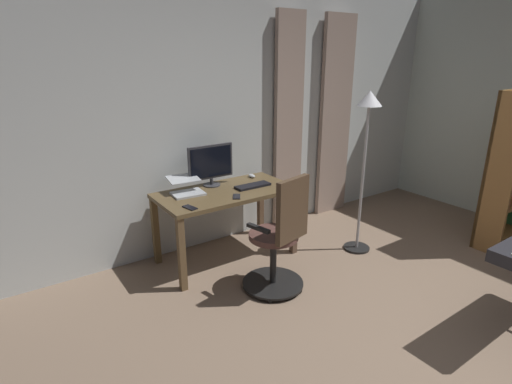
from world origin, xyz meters
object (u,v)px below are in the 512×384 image
(desk, at_px, (226,200))
(laptop, at_px, (186,188))
(computer_keyboard, at_px, (253,186))
(computer_mouse, at_px, (252,176))
(office_chair, at_px, (280,240))
(computer_monitor, at_px, (211,163))
(cell_phone_face_up, at_px, (237,197))
(cell_phone_by_monitor, at_px, (190,208))
(floor_lamp, at_px, (367,133))

(desk, relative_size, laptop, 3.80)
(computer_keyboard, height_order, laptop, laptop)
(computer_mouse, bearing_deg, computer_keyboard, 57.90)
(desk, relative_size, computer_mouse, 13.67)
(office_chair, xyz_separation_m, computer_monitor, (0.10, -1.03, 0.48))
(computer_monitor, distance_m, laptop, 0.38)
(laptop, bearing_deg, desk, 162.68)
(office_chair, xyz_separation_m, cell_phone_face_up, (0.08, -0.57, 0.25))
(cell_phone_by_monitor, xyz_separation_m, cell_phone_face_up, (-0.50, -0.01, 0.00))
(computer_monitor, bearing_deg, cell_phone_face_up, 92.82)
(computer_keyboard, xyz_separation_m, cell_phone_face_up, (0.30, 0.17, -0.01))
(cell_phone_by_monitor, height_order, cell_phone_face_up, same)
(computer_keyboard, relative_size, laptop, 1.05)
(office_chair, relative_size, laptop, 3.01)
(computer_monitor, bearing_deg, office_chair, 95.64)
(laptop, distance_m, computer_mouse, 0.83)
(office_chair, relative_size, floor_lamp, 0.64)
(computer_keyboard, bearing_deg, cell_phone_face_up, 29.69)
(computer_keyboard, bearing_deg, desk, -10.47)
(computer_mouse, height_order, cell_phone_by_monitor, computer_mouse)
(office_chair, height_order, computer_monitor, computer_monitor)
(laptop, distance_m, cell_phone_by_monitor, 0.42)
(cell_phone_face_up, bearing_deg, floor_lamp, -165.13)
(cell_phone_face_up, bearing_deg, desk, -60.06)
(computer_monitor, distance_m, floor_lamp, 1.60)
(desk, bearing_deg, computer_keyboard, 169.53)
(computer_keyboard, height_order, cell_phone_by_monitor, computer_keyboard)
(computer_mouse, distance_m, cell_phone_by_monitor, 1.09)
(desk, distance_m, laptop, 0.42)
(laptop, bearing_deg, cell_phone_face_up, 137.90)
(laptop, xyz_separation_m, floor_lamp, (-1.63, 0.79, 0.49))
(desk, height_order, computer_keyboard, computer_keyboard)
(cell_phone_by_monitor, bearing_deg, desk, -166.68)
(computer_keyboard, height_order, computer_mouse, computer_mouse)
(computer_monitor, height_order, floor_lamp, floor_lamp)
(office_chair, height_order, laptop, office_chair)
(cell_phone_face_up, bearing_deg, laptop, -14.10)
(computer_monitor, relative_size, laptop, 1.38)
(computer_monitor, height_order, laptop, computer_monitor)
(office_chair, height_order, cell_phone_by_monitor, office_chair)
(floor_lamp, bearing_deg, computer_monitor, -33.72)
(cell_phone_face_up, relative_size, floor_lamp, 0.08)
(office_chair, height_order, floor_lamp, floor_lamp)
(cell_phone_face_up, bearing_deg, computer_mouse, -103.62)
(computer_monitor, xyz_separation_m, laptop, (0.33, 0.09, -0.18))
(cell_phone_by_monitor, bearing_deg, floor_lamp, 155.35)
(computer_monitor, distance_m, computer_mouse, 0.55)
(computer_keyboard, relative_size, computer_mouse, 3.77)
(laptop, bearing_deg, computer_keyboard, 167.71)
(office_chair, distance_m, cell_phone_face_up, 0.63)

